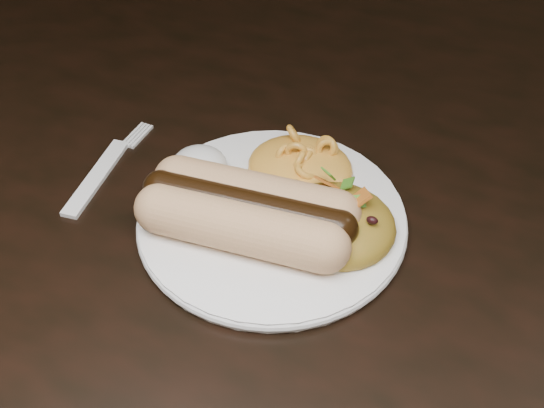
% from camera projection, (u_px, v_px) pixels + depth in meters
% --- Properties ---
extents(table, '(1.60, 0.90, 0.75)m').
position_uv_depth(table, '(373.00, 287.00, 0.59)').
color(table, black).
rests_on(table, floor).
extents(plate, '(0.28, 0.28, 0.01)m').
position_uv_depth(plate, '(272.00, 218.00, 0.51)').
color(plate, white).
rests_on(plate, table).
extents(hotdog, '(0.14, 0.09, 0.04)m').
position_uv_depth(hotdog, '(247.00, 211.00, 0.48)').
color(hotdog, '#F8B38B').
rests_on(hotdog, plate).
extents(mac_and_cheese, '(0.10, 0.09, 0.03)m').
position_uv_depth(mac_and_cheese, '(301.00, 155.00, 0.53)').
color(mac_and_cheese, yellow).
rests_on(mac_and_cheese, plate).
extents(sour_cream, '(0.06, 0.06, 0.03)m').
position_uv_depth(sour_cream, '(198.00, 161.00, 0.53)').
color(sour_cream, white).
rests_on(sour_cream, plate).
extents(taco_salad, '(0.09, 0.09, 0.04)m').
position_uv_depth(taco_salad, '(337.00, 216.00, 0.49)').
color(taco_salad, orange).
rests_on(taco_salad, plate).
extents(fork, '(0.04, 0.13, 0.00)m').
position_uv_depth(fork, '(96.00, 177.00, 0.55)').
color(fork, white).
rests_on(fork, table).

